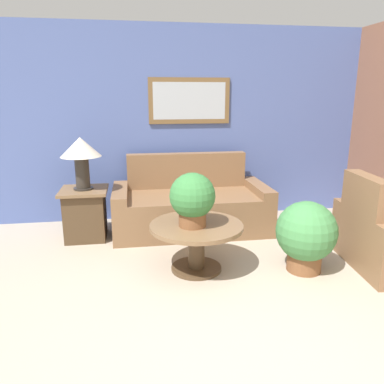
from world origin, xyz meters
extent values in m
plane|color=tan|center=(0.00, 0.00, 0.00)|extent=(20.00, 20.00, 0.00)
cube|color=#5166A8|center=(0.00, 3.31, 1.30)|extent=(6.78, 0.06, 2.60)
cube|color=brown|center=(-0.03, 3.26, 1.62)|extent=(1.10, 0.03, 0.61)
cube|color=#B2BCC6|center=(-0.03, 3.25, 1.62)|extent=(0.98, 0.01, 0.49)
cube|color=brown|center=(-0.10, 2.67, 0.24)|extent=(1.59, 0.94, 0.48)
cube|color=brown|center=(-0.10, 3.06, 0.71)|extent=(1.59, 0.16, 0.46)
cube|color=brown|center=(-0.98, 2.67, 0.29)|extent=(0.18, 0.94, 0.58)
cube|color=brown|center=(0.79, 2.67, 0.29)|extent=(0.18, 0.94, 0.58)
cube|color=brown|center=(1.43, 1.35, 0.71)|extent=(0.22, 0.70, 0.46)
cube|color=brown|center=(1.86, 1.75, 0.29)|extent=(0.94, 0.27, 0.58)
cylinder|color=#4C3823|center=(-0.22, 1.54, 0.01)|extent=(0.50, 0.50, 0.03)
cylinder|color=#4C3823|center=(-0.22, 1.54, 0.24)|extent=(0.16, 0.16, 0.41)
cylinder|color=brown|center=(-0.22, 1.54, 0.46)|extent=(0.91, 0.91, 0.04)
cube|color=#4C3823|center=(-1.40, 2.59, 0.29)|extent=(0.47, 0.47, 0.58)
cube|color=brown|center=(-1.40, 2.59, 0.60)|extent=(0.55, 0.55, 0.03)
cylinder|color=#2D2823|center=(-1.40, 2.59, 0.62)|extent=(0.23, 0.23, 0.02)
cylinder|color=#2D2823|center=(-1.40, 2.59, 0.82)|extent=(0.16, 0.16, 0.37)
cone|color=beige|center=(-1.40, 2.59, 1.12)|extent=(0.47, 0.47, 0.22)
cylinder|color=brown|center=(-0.27, 1.50, 0.55)|extent=(0.26, 0.26, 0.14)
sphere|color=#387A3D|center=(-0.27, 1.50, 0.78)|extent=(0.44, 0.44, 0.44)
cylinder|color=brown|center=(0.84, 1.36, 0.10)|extent=(0.34, 0.34, 0.19)
sphere|color=#428447|center=(0.84, 1.36, 0.41)|extent=(0.59, 0.59, 0.59)
camera|label=1|loc=(-0.80, -1.85, 1.70)|focal=35.00mm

